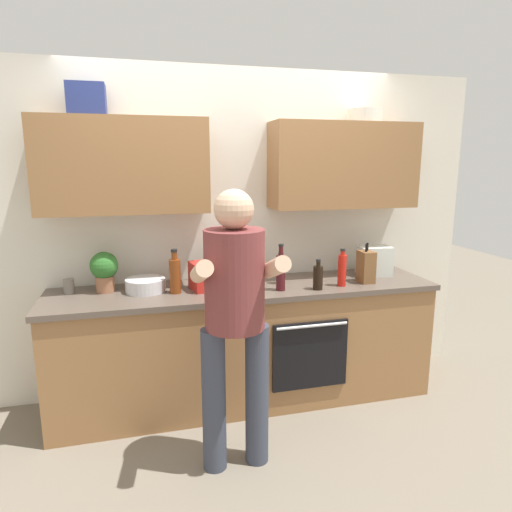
{
  "coord_description": "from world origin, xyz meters",
  "views": [
    {
      "loc": [
        -0.73,
        -3.11,
        1.8
      ],
      "look_at": [
        0.05,
        -0.1,
        1.15
      ],
      "focal_mm": 31.51,
      "sensor_mm": 36.0,
      "label": 1
    }
  ],
  "objects_px": {
    "grocery_bag_produce": "(374,261)",
    "mixing_bowl": "(145,285)",
    "bottle_soda": "(218,264)",
    "bottle_wine": "(281,271)",
    "person_standing": "(235,310)",
    "bottle_hotsauce": "(342,270)",
    "potted_herb": "(104,269)",
    "grocery_bag_crisps": "(208,275)",
    "bottle_soy": "(318,277)",
    "bottle_vinegar": "(175,275)",
    "knife_block": "(366,267)",
    "bottle_oil": "(281,271)",
    "cup_stoneware": "(69,286)",
    "cup_coffee": "(256,274)"
  },
  "relations": [
    {
      "from": "bottle_hotsauce",
      "to": "potted_herb",
      "type": "height_order",
      "value": "potted_herb"
    },
    {
      "from": "bottle_soda",
      "to": "mixing_bowl",
      "type": "bearing_deg",
      "value": -164.2
    },
    {
      "from": "bottle_soy",
      "to": "grocery_bag_crisps",
      "type": "distance_m",
      "value": 0.79
    },
    {
      "from": "potted_herb",
      "to": "bottle_soy",
      "type": "bearing_deg",
      "value": -12.33
    },
    {
      "from": "bottle_soy",
      "to": "knife_block",
      "type": "height_order",
      "value": "knife_block"
    },
    {
      "from": "bottle_soy",
      "to": "knife_block",
      "type": "distance_m",
      "value": 0.44
    },
    {
      "from": "bottle_wine",
      "to": "knife_block",
      "type": "height_order",
      "value": "bottle_wine"
    },
    {
      "from": "bottle_soy",
      "to": "grocery_bag_crisps",
      "type": "bearing_deg",
      "value": 164.35
    },
    {
      "from": "bottle_wine",
      "to": "mixing_bowl",
      "type": "bearing_deg",
      "value": 167.48
    },
    {
      "from": "bottle_hotsauce",
      "to": "bottle_soda",
      "type": "xyz_separation_m",
      "value": [
        -0.87,
        0.36,
        0.01
      ]
    },
    {
      "from": "person_standing",
      "to": "bottle_soy",
      "type": "relative_size",
      "value": 7.48
    },
    {
      "from": "grocery_bag_produce",
      "to": "bottle_soda",
      "type": "bearing_deg",
      "value": 174.49
    },
    {
      "from": "person_standing",
      "to": "knife_block",
      "type": "relative_size",
      "value": 5.52
    },
    {
      "from": "bottle_vinegar",
      "to": "knife_block",
      "type": "xyz_separation_m",
      "value": [
        1.43,
        -0.07,
        -0.01
      ]
    },
    {
      "from": "person_standing",
      "to": "mixing_bowl",
      "type": "height_order",
      "value": "person_standing"
    },
    {
      "from": "bottle_soda",
      "to": "mixing_bowl",
      "type": "xyz_separation_m",
      "value": [
        -0.55,
        -0.15,
        -0.09
      ]
    },
    {
      "from": "bottle_hotsauce",
      "to": "potted_herb",
      "type": "xyz_separation_m",
      "value": [
        -1.69,
        0.28,
        0.04
      ]
    },
    {
      "from": "person_standing",
      "to": "mixing_bowl",
      "type": "bearing_deg",
      "value": 121.11
    },
    {
      "from": "grocery_bag_produce",
      "to": "mixing_bowl",
      "type": "bearing_deg",
      "value": -178.98
    },
    {
      "from": "person_standing",
      "to": "potted_herb",
      "type": "height_order",
      "value": "person_standing"
    },
    {
      "from": "cup_coffee",
      "to": "potted_herb",
      "type": "distance_m",
      "value": 1.13
    },
    {
      "from": "bottle_wine",
      "to": "mixing_bowl",
      "type": "distance_m",
      "value": 0.97
    },
    {
      "from": "bottle_wine",
      "to": "person_standing",
      "type": "bearing_deg",
      "value": -127.85
    },
    {
      "from": "bottle_oil",
      "to": "bottle_wine",
      "type": "bearing_deg",
      "value": -107.58
    },
    {
      "from": "person_standing",
      "to": "grocery_bag_crisps",
      "type": "xyz_separation_m",
      "value": [
        -0.04,
        0.75,
        0.02
      ]
    },
    {
      "from": "cup_stoneware",
      "to": "cup_coffee",
      "type": "xyz_separation_m",
      "value": [
        1.36,
        0.04,
        -0.01
      ]
    },
    {
      "from": "person_standing",
      "to": "bottle_soda",
      "type": "distance_m",
      "value": 0.95
    },
    {
      "from": "bottle_wine",
      "to": "grocery_bag_crisps",
      "type": "bearing_deg",
      "value": 161.49
    },
    {
      "from": "bottle_hotsauce",
      "to": "bottle_soda",
      "type": "bearing_deg",
      "value": 157.22
    },
    {
      "from": "cup_coffee",
      "to": "bottle_wine",
      "type": "bearing_deg",
      "value": -74.4
    },
    {
      "from": "bottle_hotsauce",
      "to": "bottle_vinegar",
      "type": "bearing_deg",
      "value": 174.38
    },
    {
      "from": "person_standing",
      "to": "grocery_bag_crisps",
      "type": "relative_size",
      "value": 6.9
    },
    {
      "from": "knife_block",
      "to": "potted_herb",
      "type": "distance_m",
      "value": 1.92
    },
    {
      "from": "bottle_wine",
      "to": "bottle_oil",
      "type": "bearing_deg",
      "value": 72.42
    },
    {
      "from": "grocery_bag_produce",
      "to": "bottle_hotsauce",
      "type": "bearing_deg",
      "value": -148.71
    },
    {
      "from": "bottle_soda",
      "to": "cup_coffee",
      "type": "distance_m",
      "value": 0.31
    },
    {
      "from": "cup_coffee",
      "to": "mixing_bowl",
      "type": "relative_size",
      "value": 0.3
    },
    {
      "from": "potted_herb",
      "to": "mixing_bowl",
      "type": "bearing_deg",
      "value": -13.79
    },
    {
      "from": "bottle_soy",
      "to": "mixing_bowl",
      "type": "height_order",
      "value": "bottle_soy"
    },
    {
      "from": "cup_stoneware",
      "to": "knife_block",
      "type": "xyz_separation_m",
      "value": [
        2.15,
        -0.24,
        0.07
      ]
    },
    {
      "from": "knife_block",
      "to": "bottle_soda",
      "type": "bearing_deg",
      "value": 163.95
    },
    {
      "from": "mixing_bowl",
      "to": "potted_herb",
      "type": "height_order",
      "value": "potted_herb"
    },
    {
      "from": "person_standing",
      "to": "bottle_vinegar",
      "type": "height_order",
      "value": "person_standing"
    },
    {
      "from": "bottle_hotsauce",
      "to": "cup_coffee",
      "type": "distance_m",
      "value": 0.66
    },
    {
      "from": "person_standing",
      "to": "mixing_bowl",
      "type": "distance_m",
      "value": 0.93
    },
    {
      "from": "bottle_vinegar",
      "to": "mixing_bowl",
      "type": "xyz_separation_m",
      "value": [
        -0.2,
        0.09,
        -0.08
      ]
    },
    {
      "from": "bottle_soy",
      "to": "bottle_soda",
      "type": "relative_size",
      "value": 0.69
    },
    {
      "from": "bottle_hotsauce",
      "to": "bottle_vinegar",
      "type": "xyz_separation_m",
      "value": [
        -1.21,
        0.12,
        0.01
      ]
    },
    {
      "from": "bottle_soda",
      "to": "grocery_bag_crisps",
      "type": "xyz_separation_m",
      "value": [
        -0.1,
        -0.2,
        -0.04
      ]
    },
    {
      "from": "grocery_bag_crisps",
      "to": "bottle_soy",
      "type": "bearing_deg",
      "value": -15.65
    }
  ]
}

